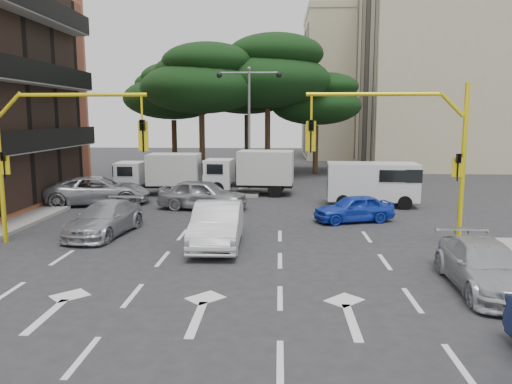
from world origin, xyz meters
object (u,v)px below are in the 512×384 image
at_px(car_silver_cross_b, 203,194).
at_px(car_silver_parked, 485,266).
at_px(street_lamp_center, 249,107).
at_px(signal_mast_left, 45,142).
at_px(car_silver_cross_a, 98,190).
at_px(box_truck_a, 159,174).
at_px(box_truck_b, 250,173).
at_px(car_silver_wagon, 105,219).
at_px(car_blue_compact, 354,208).
at_px(car_white_hatch, 217,225).
at_px(van_white, 372,184).
at_px(signal_mast_right, 414,142).

height_order(car_silver_cross_b, car_silver_parked, car_silver_cross_b).
distance_m(street_lamp_center, car_silver_cross_b, 8.48).
height_order(signal_mast_left, car_silver_parked, signal_mast_left).
relative_size(street_lamp_center, car_silver_cross_a, 1.40).
xyz_separation_m(box_truck_a, box_truck_b, (5.59, 0.35, 0.09)).
height_order(car_silver_wagon, car_silver_cross_a, car_silver_cross_a).
bearing_deg(signal_mast_left, box_truck_b, 60.68).
height_order(car_silver_cross_a, car_silver_cross_b, car_silver_cross_b).
bearing_deg(car_blue_compact, car_silver_wagon, -91.12).
relative_size(car_silver_wagon, car_silver_parked, 1.00).
relative_size(car_white_hatch, box_truck_a, 0.95).
bearing_deg(signal_mast_left, van_white, 32.28).
xyz_separation_m(car_blue_compact, car_silver_cross_b, (-7.40, 2.75, 0.16)).
bearing_deg(car_silver_parked, car_white_hatch, 153.37).
distance_m(signal_mast_left, box_truck_a, 12.36).
height_order(car_blue_compact, car_silver_parked, car_silver_parked).
height_order(car_blue_compact, car_silver_cross_b, car_silver_cross_b).
bearing_deg(box_truck_a, car_silver_wagon, -179.57).
distance_m(street_lamp_center, box_truck_a, 7.14).
xyz_separation_m(car_silver_cross_a, box_truck_b, (8.14, 3.93, 0.59)).
relative_size(car_blue_compact, car_silver_cross_b, 0.80).
relative_size(car_silver_wagon, box_truck_b, 0.83).
relative_size(car_blue_compact, car_silver_wagon, 0.80).
distance_m(car_silver_cross_a, box_truck_b, 9.06).
bearing_deg(car_silver_parked, car_silver_cross_a, 142.51).
bearing_deg(car_silver_parked, signal_mast_left, 164.68).
height_order(van_white, box_truck_b, box_truck_b).
distance_m(car_silver_cross_b, van_white, 9.12).
relative_size(car_blue_compact, box_truck_b, 0.66).
relative_size(car_silver_cross_b, box_truck_a, 0.90).
height_order(car_silver_wagon, box_truck_a, box_truck_a).
bearing_deg(car_silver_parked, box_truck_b, 116.19).
distance_m(car_blue_compact, box_truck_b, 9.53).
height_order(street_lamp_center, car_silver_cross_a, street_lamp_center).
bearing_deg(box_truck_b, car_silver_cross_b, 161.53).
bearing_deg(street_lamp_center, signal_mast_left, -115.91).
bearing_deg(car_silver_parked, van_white, 95.24).
distance_m(street_lamp_center, van_white, 9.73).
distance_m(car_silver_wagon, box_truck_b, 12.19).
bearing_deg(signal_mast_left, car_blue_compact, 20.03).
xyz_separation_m(car_white_hatch, car_silver_cross_b, (-1.67, 7.32, -0.02)).
bearing_deg(box_truck_b, car_silver_wagon, 158.24).
height_order(car_silver_wagon, car_silver_parked, car_silver_parked).
height_order(signal_mast_right, street_lamp_center, street_lamp_center).
height_order(car_white_hatch, van_white, van_white).
height_order(street_lamp_center, car_silver_parked, street_lamp_center).
bearing_deg(box_truck_b, car_silver_cross_a, 119.94).
distance_m(street_lamp_center, car_silver_wagon, 14.43).
xyz_separation_m(car_silver_wagon, car_silver_cross_a, (-2.82, 7.02, 0.11)).
relative_size(car_white_hatch, car_silver_wagon, 1.07).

